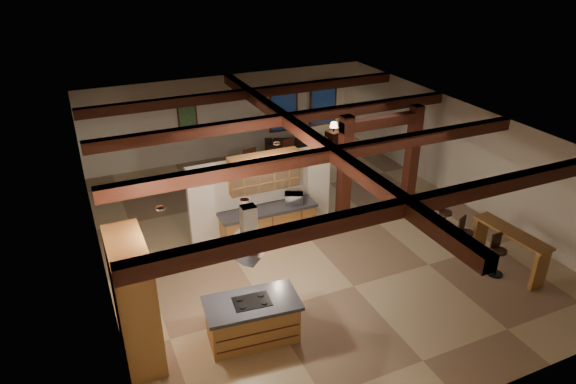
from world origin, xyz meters
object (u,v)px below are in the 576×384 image
object	(u,v)px
bar_counter	(510,244)
dining_table	(279,177)
sofa	(297,144)
kitchen_island	(253,320)

from	to	relation	value
bar_counter	dining_table	bearing A→B (deg)	115.94
bar_counter	sofa	bearing A→B (deg)	99.37
dining_table	bar_counter	bearing A→B (deg)	-76.09
kitchen_island	dining_table	distance (m)	6.86
dining_table	bar_counter	world-z (taller)	bar_counter
kitchen_island	dining_table	size ratio (longest dim) A/B	1.07
sofa	bar_counter	size ratio (longest dim) A/B	1.18
kitchen_island	dining_table	xyz separation A→B (m)	(3.18, 6.07, -0.14)
kitchen_island	sofa	world-z (taller)	kitchen_island
dining_table	sofa	size ratio (longest dim) A/B	0.76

